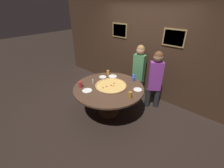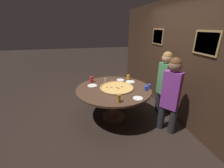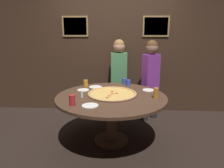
{
  "view_description": "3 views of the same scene",
  "coord_description": "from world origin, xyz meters",
  "px_view_note": "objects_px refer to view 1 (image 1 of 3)",
  "views": [
    {
      "loc": [
        2.04,
        -2.23,
        2.47
      ],
      "look_at": [
        0.1,
        0.0,
        0.85
      ],
      "focal_mm": 24.0,
      "sensor_mm": 36.0,
      "label": 1
    },
    {
      "loc": [
        2.93,
        -0.7,
        2.01
      ],
      "look_at": [
        0.01,
        -0.04,
        0.85
      ],
      "focal_mm": 24.0,
      "sensor_mm": 36.0,
      "label": 2
    },
    {
      "loc": [
        0.18,
        -3.08,
        1.7
      ],
      "look_at": [
        0.01,
        -0.03,
        0.93
      ],
      "focal_mm": 35.0,
      "sensor_mm": 36.0,
      "label": 3
    }
  ],
  "objects_px": {
    "giant_pizza": "(111,85)",
    "condiment_shaker": "(93,81)",
    "white_plate_near_front": "(103,77)",
    "white_plate_beside_cup": "(87,90)",
    "drink_cup_beside_pizza": "(134,79)",
    "drink_cup_by_shaker": "(130,95)",
    "white_plate_left_side": "(138,90)",
    "drink_cup_far_left": "(80,84)",
    "diner_centre_back": "(139,69)",
    "drink_cup_centre_back": "(108,73)",
    "dining_table": "(109,91)",
    "white_plate_right_side": "(113,76)",
    "drink_cup_near_left": "(134,77)",
    "diner_side_right": "(155,77)"
  },
  "relations": [
    {
      "from": "white_plate_left_side",
      "to": "drink_cup_by_shaker",
      "type": "bearing_deg",
      "value": -81.24
    },
    {
      "from": "diner_centre_back",
      "to": "giant_pizza",
      "type": "bearing_deg",
      "value": 82.07
    },
    {
      "from": "drink_cup_beside_pizza",
      "to": "diner_side_right",
      "type": "relative_size",
      "value": 0.07
    },
    {
      "from": "drink_cup_by_shaker",
      "to": "diner_centre_back",
      "type": "height_order",
      "value": "diner_centre_back"
    },
    {
      "from": "white_plate_right_side",
      "to": "white_plate_near_front",
      "type": "bearing_deg",
      "value": -131.38
    },
    {
      "from": "drink_cup_beside_pizza",
      "to": "drink_cup_by_shaker",
      "type": "height_order",
      "value": "drink_cup_by_shaker"
    },
    {
      "from": "dining_table",
      "to": "white_plate_right_side",
      "type": "distance_m",
      "value": 0.58
    },
    {
      "from": "white_plate_beside_cup",
      "to": "white_plate_near_front",
      "type": "bearing_deg",
      "value": 107.01
    },
    {
      "from": "diner_side_right",
      "to": "drink_cup_centre_back",
      "type": "bearing_deg",
      "value": -14.18
    },
    {
      "from": "white_plate_left_side",
      "to": "condiment_shaker",
      "type": "relative_size",
      "value": 1.97
    },
    {
      "from": "drink_cup_by_shaker",
      "to": "condiment_shaker",
      "type": "height_order",
      "value": "drink_cup_by_shaker"
    },
    {
      "from": "drink_cup_by_shaker",
      "to": "white_plate_beside_cup",
      "type": "bearing_deg",
      "value": -156.83
    },
    {
      "from": "giant_pizza",
      "to": "white_plate_beside_cup",
      "type": "distance_m",
      "value": 0.57
    },
    {
      "from": "giant_pizza",
      "to": "drink_cup_far_left",
      "type": "bearing_deg",
      "value": -134.3
    },
    {
      "from": "dining_table",
      "to": "white_plate_left_side",
      "type": "bearing_deg",
      "value": 29.91
    },
    {
      "from": "white_plate_near_front",
      "to": "condiment_shaker",
      "type": "distance_m",
      "value": 0.4
    },
    {
      "from": "giant_pizza",
      "to": "condiment_shaker",
      "type": "relative_size",
      "value": 7.63
    },
    {
      "from": "white_plate_beside_cup",
      "to": "condiment_shaker",
      "type": "relative_size",
      "value": 2.22
    },
    {
      "from": "giant_pizza",
      "to": "drink_cup_near_left",
      "type": "xyz_separation_m",
      "value": [
        0.18,
        0.67,
        0.04
      ]
    },
    {
      "from": "drink_cup_beside_pizza",
      "to": "white_plate_near_front",
      "type": "xyz_separation_m",
      "value": [
        -0.74,
        -0.35,
        -0.05
      ]
    },
    {
      "from": "dining_table",
      "to": "drink_cup_beside_pizza",
      "type": "xyz_separation_m",
      "value": [
        0.26,
        0.63,
        0.18
      ]
    },
    {
      "from": "white_plate_left_side",
      "to": "drink_cup_centre_back",
      "type": "bearing_deg",
      "value": 171.69
    },
    {
      "from": "drink_cup_beside_pizza",
      "to": "giant_pizza",
      "type": "bearing_deg",
      "value": -114.29
    },
    {
      "from": "white_plate_left_side",
      "to": "drink_cup_beside_pizza",
      "type": "bearing_deg",
      "value": 136.7
    },
    {
      "from": "drink_cup_centre_back",
      "to": "drink_cup_by_shaker",
      "type": "distance_m",
      "value": 1.23
    },
    {
      "from": "drink_cup_beside_pizza",
      "to": "white_plate_beside_cup",
      "type": "height_order",
      "value": "drink_cup_beside_pizza"
    },
    {
      "from": "giant_pizza",
      "to": "drink_cup_far_left",
      "type": "relative_size",
      "value": 5.29
    },
    {
      "from": "condiment_shaker",
      "to": "white_plate_near_front",
      "type": "bearing_deg",
      "value": 97.65
    },
    {
      "from": "drink_cup_near_left",
      "to": "drink_cup_beside_pizza",
      "type": "bearing_deg",
      "value": -55.86
    },
    {
      "from": "drink_cup_centre_back",
      "to": "drink_cup_far_left",
      "type": "bearing_deg",
      "value": -91.03
    },
    {
      "from": "drink_cup_centre_back",
      "to": "diner_side_right",
      "type": "bearing_deg",
      "value": 21.74
    },
    {
      "from": "dining_table",
      "to": "drink_cup_far_left",
      "type": "xyz_separation_m",
      "value": [
        -0.48,
        -0.43,
        0.19
      ]
    },
    {
      "from": "condiment_shaker",
      "to": "drink_cup_far_left",
      "type": "bearing_deg",
      "value": -100.86
    },
    {
      "from": "white_plate_near_front",
      "to": "diner_centre_back",
      "type": "bearing_deg",
      "value": 57.76
    },
    {
      "from": "drink_cup_by_shaker",
      "to": "drink_cup_centre_back",
      "type": "bearing_deg",
      "value": 153.68
    },
    {
      "from": "drink_cup_by_shaker",
      "to": "white_plate_near_front",
      "type": "xyz_separation_m",
      "value": [
        -1.11,
        0.35,
        -0.07
      ]
    },
    {
      "from": "giant_pizza",
      "to": "drink_cup_near_left",
      "type": "height_order",
      "value": "drink_cup_near_left"
    },
    {
      "from": "drink_cup_centre_back",
      "to": "white_plate_left_side",
      "type": "bearing_deg",
      "value": -8.31
    },
    {
      "from": "giant_pizza",
      "to": "white_plate_near_front",
      "type": "height_order",
      "value": "giant_pizza"
    },
    {
      "from": "dining_table",
      "to": "diner_side_right",
      "type": "bearing_deg",
      "value": 54.08
    },
    {
      "from": "white_plate_right_side",
      "to": "drink_cup_far_left",
      "type": "bearing_deg",
      "value": -101.4
    },
    {
      "from": "giant_pizza",
      "to": "white_plate_beside_cup",
      "type": "relative_size",
      "value": 3.44
    },
    {
      "from": "drink_cup_near_left",
      "to": "white_plate_near_front",
      "type": "bearing_deg",
      "value": -145.46
    },
    {
      "from": "drink_cup_by_shaker",
      "to": "white_plate_near_front",
      "type": "distance_m",
      "value": 1.17
    },
    {
      "from": "white_plate_left_side",
      "to": "white_plate_near_front",
      "type": "height_order",
      "value": "same"
    },
    {
      "from": "drink_cup_far_left",
      "to": "drink_cup_by_shaker",
      "type": "distance_m",
      "value": 1.18
    },
    {
      "from": "drink_cup_beside_pizza",
      "to": "drink_cup_by_shaker",
      "type": "bearing_deg",
      "value": -61.42
    },
    {
      "from": "giant_pizza",
      "to": "drink_cup_centre_back",
      "type": "relative_size",
      "value": 6.0
    },
    {
      "from": "drink_cup_far_left",
      "to": "white_plate_near_front",
      "type": "xyz_separation_m",
      "value": [
        0.01,
        0.72,
        -0.07
      ]
    },
    {
      "from": "drink_cup_near_left",
      "to": "condiment_shaker",
      "type": "distance_m",
      "value": 1.04
    }
  ]
}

